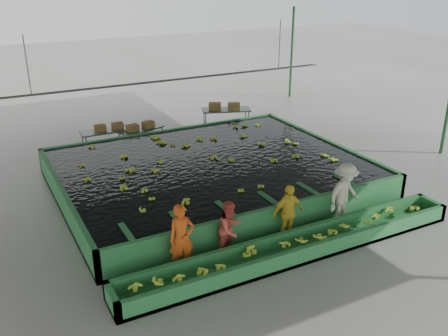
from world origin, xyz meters
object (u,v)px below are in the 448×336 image
box_stack_right (224,110)px  box_stack_mid (141,129)px  sorting_trough (297,247)px  box_stack_left (109,130)px  worker_a (182,238)px  worker_c (288,213)px  packing_table_right (226,120)px  packing_table_mid (141,139)px  worker_d (345,195)px  flotation_tank (210,173)px  worker_b (230,229)px  packing_table_left (107,141)px

box_stack_right → box_stack_mid: bearing=-171.8°
sorting_trough → box_stack_left: size_ratio=8.67×
worker_a → worker_c: size_ratio=1.07×
packing_table_right → packing_table_mid: bearing=-171.8°
packing_table_right → sorting_trough: bearing=-108.3°
worker_d → packing_table_mid: worker_d is taller
box_stack_right → sorting_trough: bearing=-107.8°
worker_a → box_stack_right: size_ratio=1.25×
sorting_trough → worker_c: (0.22, 0.80, 0.58)m
flotation_tank → box_stack_right: bearing=57.7°
worker_a → box_stack_left: size_ratio=1.53×
sorting_trough → packing_table_mid: 9.81m
worker_b → packing_table_right: (4.99, 9.58, -0.29)m
sorting_trough → box_stack_right: 10.88m
worker_a → packing_table_right: worker_a is taller
worker_d → sorting_trough: bearing=-171.9°
flotation_tank → box_stack_mid: box_stack_mid is taller
packing_table_mid → packing_table_right: (4.29, 0.62, 0.07)m
box_stack_mid → box_stack_right: size_ratio=0.85×
worker_a → box_stack_left: worker_a is taller
box_stack_right → worker_d: bearing=-96.7°
packing_table_mid → box_stack_right: size_ratio=1.34×
worker_b → packing_table_mid: bearing=63.6°
worker_b → packing_table_right: 10.81m
box_stack_left → box_stack_right: (5.40, 0.24, 0.09)m
worker_c → flotation_tank: bearing=91.6°
packing_table_right → worker_d: bearing=-97.3°
packing_table_left → packing_table_right: packing_table_right is taller
packing_table_left → flotation_tank: bearing=-66.1°
flotation_tank → worker_a: bearing=-124.1°
worker_d → worker_b: bearing=168.1°
packing_table_left → packing_table_right: 5.65m
flotation_tank → packing_table_mid: size_ratio=5.30×
sorting_trough → worker_d: bearing=20.1°
worker_c → box_stack_right: bearing=70.7°
flotation_tank → sorting_trough: 5.10m
sorting_trough → worker_a: bearing=164.6°
worker_a → sorting_trough: bearing=-9.8°
flotation_tank → packing_table_left: size_ratio=5.02×
box_stack_mid → worker_b: bearing=-94.4°
worker_c → packing_table_mid: bearing=95.5°
worker_c → box_stack_right: worker_c is taller
worker_a → box_stack_mid: size_ratio=1.48×
box_stack_right → worker_a: bearing=-123.1°
packing_table_right → box_stack_right: box_stack_right is taller
sorting_trough → packing_table_right: packing_table_right is taller
sorting_trough → worker_d: (2.19, 0.80, 0.70)m
packing_table_left → box_stack_mid: size_ratio=1.67×
worker_b → packing_table_mid: worker_b is taller
worker_a → packing_table_mid: worker_a is taller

